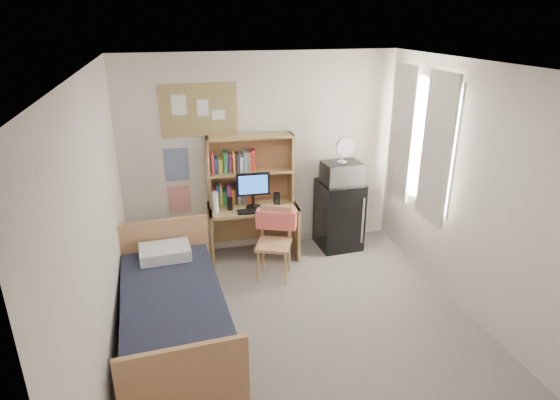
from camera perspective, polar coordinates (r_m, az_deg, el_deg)
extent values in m
cube|color=gray|center=(4.90, 3.34, -16.27)|extent=(3.60, 4.20, 0.02)
cube|color=white|center=(3.89, 4.19, 15.74)|extent=(3.60, 4.20, 0.02)
cube|color=white|center=(6.14, -2.22, 5.55)|extent=(3.60, 0.04, 2.60)
cube|color=white|center=(2.61, 18.69, -20.23)|extent=(3.60, 0.04, 2.60)
cube|color=white|center=(4.09, -21.16, -4.40)|extent=(0.04, 4.20, 2.60)
cube|color=white|center=(5.04, 23.62, 0.08)|extent=(0.04, 4.20, 2.60)
cube|color=white|center=(5.87, 16.75, 6.93)|extent=(0.10, 1.40, 1.70)
cube|color=silver|center=(5.53, 18.53, 5.85)|extent=(0.04, 0.55, 1.70)
cube|color=silver|center=(6.19, 14.67, 7.87)|extent=(0.04, 0.55, 1.70)
cube|color=tan|center=(5.88, -9.87, 10.74)|extent=(0.94, 0.03, 0.64)
cube|color=#244090|center=(6.03, -12.51, 4.24)|extent=(0.30, 0.01, 0.42)
cube|color=red|center=(6.18, -12.16, 0.08)|extent=(0.28, 0.01, 0.36)
cube|color=tan|center=(6.16, -3.25, -3.81)|extent=(1.17, 0.62, 0.71)
cube|color=tan|center=(5.64, -0.76, -5.40)|extent=(0.57, 0.57, 0.87)
cube|color=black|center=(6.43, 7.19, -1.77)|extent=(0.57, 0.57, 0.93)
cube|color=black|center=(4.78, -12.81, -13.77)|extent=(1.08, 2.00, 0.54)
cube|color=tan|center=(6.00, -3.63, 3.75)|extent=(1.10, 0.33, 0.89)
cube|color=black|center=(5.88, -3.28, 1.05)|extent=(0.42, 0.05, 0.44)
cube|color=black|center=(5.83, -3.03, -1.36)|extent=(0.46, 0.16, 0.02)
cube|color=black|center=(5.90, -6.14, -0.44)|extent=(0.07, 0.07, 0.16)
cube|color=black|center=(5.97, -0.41, 0.06)|extent=(0.08, 0.08, 0.18)
cylinder|color=white|center=(5.83, -7.88, -0.26)|extent=(0.08, 0.08, 0.26)
cube|color=#FC6B60|center=(5.71, -0.45, -2.36)|extent=(0.51, 0.33, 0.23)
cube|color=silver|center=(6.20, 7.52, 3.32)|extent=(0.50, 0.39, 0.28)
cylinder|color=white|center=(6.11, 7.65, 5.94)|extent=(0.26, 0.26, 0.31)
cube|color=white|center=(5.26, -13.84, -6.18)|extent=(0.55, 0.40, 0.13)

